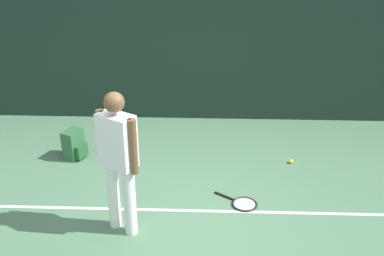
{
  "coord_description": "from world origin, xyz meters",
  "views": [
    {
      "loc": [
        0.19,
        -4.52,
        3.31
      ],
      "look_at": [
        0.0,
        0.4,
        1.0
      ],
      "focal_mm": 42.35,
      "sensor_mm": 36.0,
      "label": 1
    }
  ],
  "objects_px": {
    "tennis_racket": "(243,203)",
    "backpack": "(74,145)",
    "tennis_ball_near_player": "(126,156)",
    "tennis_player": "(118,156)",
    "tennis_ball_mid_court": "(291,161)"
  },
  "relations": [
    {
      "from": "tennis_racket",
      "to": "backpack",
      "type": "height_order",
      "value": "backpack"
    },
    {
      "from": "backpack",
      "to": "tennis_racket",
      "type": "bearing_deg",
      "value": -91.01
    },
    {
      "from": "tennis_player",
      "to": "backpack",
      "type": "distance_m",
      "value": 2.12
    },
    {
      "from": "backpack",
      "to": "tennis_ball_mid_court",
      "type": "distance_m",
      "value": 3.23
    },
    {
      "from": "tennis_ball_near_player",
      "to": "tennis_ball_mid_court",
      "type": "xyz_separation_m",
      "value": [
        2.47,
        -0.07,
        0.0
      ]
    },
    {
      "from": "tennis_racket",
      "to": "tennis_ball_mid_court",
      "type": "distance_m",
      "value": 1.33
    },
    {
      "from": "tennis_racket",
      "to": "tennis_ball_mid_court",
      "type": "bearing_deg",
      "value": 88.66
    },
    {
      "from": "tennis_racket",
      "to": "backpack",
      "type": "xyz_separation_m",
      "value": [
        -2.45,
        1.14,
        0.2
      ]
    },
    {
      "from": "tennis_player",
      "to": "tennis_racket",
      "type": "distance_m",
      "value": 1.8
    },
    {
      "from": "tennis_racket",
      "to": "backpack",
      "type": "distance_m",
      "value": 2.71
    },
    {
      "from": "tennis_player",
      "to": "backpack",
      "type": "height_order",
      "value": "tennis_player"
    },
    {
      "from": "tennis_racket",
      "to": "backpack",
      "type": "bearing_deg",
      "value": -170.36
    },
    {
      "from": "tennis_player",
      "to": "tennis_ball_mid_court",
      "type": "relative_size",
      "value": 25.76
    },
    {
      "from": "backpack",
      "to": "tennis_ball_near_player",
      "type": "relative_size",
      "value": 6.67
    },
    {
      "from": "tennis_player",
      "to": "tennis_ball_mid_court",
      "type": "height_order",
      "value": "tennis_player"
    }
  ]
}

